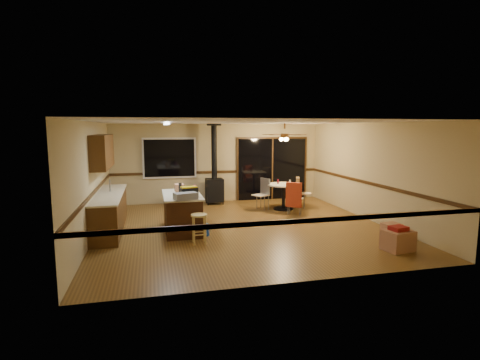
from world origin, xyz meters
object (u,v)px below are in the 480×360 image
object	(u,v)px
toolbox_grey	(186,196)
chair_right	(299,189)
chair_near	(294,195)
kitchen_island	(182,212)
box_corner_b	(391,230)
blue_bucket	(203,230)
dining_table	(284,192)
chair_left	(263,190)
box_under_window	(178,199)
bar_stool	(199,229)
wood_stove	(214,182)
box_corner_a	(398,240)
toolbox_black	(189,192)

from	to	relation	value
toolbox_grey	chair_right	bearing A→B (deg)	34.69
toolbox_grey	chair_near	world-z (taller)	toolbox_grey
kitchen_island	box_corner_b	world-z (taller)	kitchen_island
blue_bucket	kitchen_island	bearing A→B (deg)	130.57
dining_table	chair_near	size ratio (longest dim) A/B	1.41
chair_left	box_under_window	bearing A→B (deg)	153.94
bar_stool	box_under_window	distance (m)	4.19
kitchen_island	wood_stove	world-z (taller)	wood_stove
bar_stool	box_corner_a	distance (m)	4.09
chair_right	box_corner_b	xyz separation A→B (m)	(0.86, -3.44, -0.44)
blue_bucket	box_under_window	bearing A→B (deg)	94.61
chair_right	chair_near	bearing A→B (deg)	-118.82
chair_left	box_under_window	size ratio (longest dim) A/B	1.09
blue_bucket	chair_right	distance (m)	4.09
box_corner_a	box_corner_b	distance (m)	1.01
wood_stove	toolbox_grey	size ratio (longest dim) A/B	5.10
toolbox_grey	chair_near	size ratio (longest dim) A/B	0.71
chair_left	box_under_window	xyz separation A→B (m)	(-2.47, 1.21, -0.39)
kitchen_island	dining_table	size ratio (longest dim) A/B	1.70
blue_bucket	chair_near	world-z (taller)	chair_near
blue_bucket	box_corner_a	bearing A→B (deg)	-28.29
bar_stool	chair_near	distance (m)	3.55
kitchen_island	chair_near	world-z (taller)	chair_near
toolbox_grey	chair_near	distance (m)	3.58
toolbox_grey	box_under_window	distance (m)	3.89
blue_bucket	box_under_window	distance (m)	3.59
bar_stool	box_under_window	world-z (taller)	bar_stool
kitchen_island	box_corner_a	world-z (taller)	kitchen_island
kitchen_island	toolbox_black	world-z (taller)	toolbox_black
blue_bucket	bar_stool	bearing A→B (deg)	-104.17
bar_stool	box_corner_b	bearing A→B (deg)	-6.56
box_under_window	box_corner_a	size ratio (longest dim) A/B	0.92
wood_stove	toolbox_black	xyz separation A→B (m)	(-1.17, -3.49, 0.28)
kitchen_island	chair_near	size ratio (longest dim) A/B	2.40
kitchen_island	blue_bucket	size ratio (longest dim) A/B	5.38
chair_right	box_corner_b	world-z (taller)	chair_right
toolbox_grey	dining_table	xyz separation A→B (m)	(3.18, 2.45, -0.44)
blue_bucket	box_corner_b	size ratio (longest dim) A/B	0.82
blue_bucket	box_corner_b	xyz separation A→B (m)	(4.18, -1.10, 0.02)
dining_table	blue_bucket	bearing A→B (deg)	-141.42
kitchen_island	wood_stove	distance (m)	3.33
toolbox_black	chair_near	world-z (taller)	toolbox_black
chair_near	box_corner_b	xyz separation A→B (m)	(1.39, -2.48, -0.44)
chair_near	box_corner_a	size ratio (longest dim) A/B	1.29
box_under_window	box_corner_b	distance (m)	6.47
bar_stool	box_corner_b	world-z (taller)	bar_stool
toolbox_grey	bar_stool	world-z (taller)	toolbox_grey
chair_left	chair_right	distance (m)	1.14
box_corner_b	blue_bucket	bearing A→B (deg)	165.21
dining_table	chair_right	distance (m)	0.55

